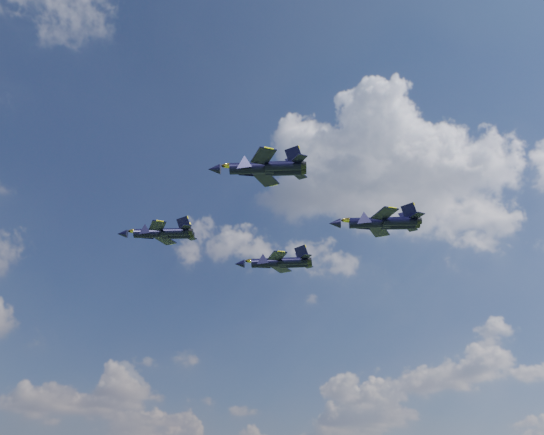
{
  "coord_description": "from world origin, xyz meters",
  "views": [
    {
      "loc": [
        -60.1,
        -71.7,
        19.52
      ],
      "look_at": [
        0.91,
        4.22,
        63.82
      ],
      "focal_mm": 40.0,
      "sensor_mm": 36.0,
      "label": 1
    }
  ],
  "objects": [
    {
      "name": "jet_right",
      "position": [
        11.62,
        19.44,
        62.2
      ],
      "size": [
        14.6,
        14.61,
        3.97
      ],
      "rotation": [
        0.0,
        0.0,
        0.78
      ],
      "color": "black"
    },
    {
      "name": "jet_left",
      "position": [
        -12.86,
        -7.22,
        64.05
      ],
      "size": [
        14.2,
        13.27,
        3.74
      ],
      "rotation": [
        0.0,
        0.0,
        0.84
      ],
      "color": "black"
    },
    {
      "name": "jet_lead",
      "position": [
        -14.68,
        20.22,
        62.0
      ],
      "size": [
        13.25,
        12.33,
        3.49
      ],
      "rotation": [
        0.0,
        0.0,
        0.85
      ],
      "color": "black"
    },
    {
      "name": "jet_slot",
      "position": [
        12.36,
        -7.56,
        61.97
      ],
      "size": [
        15.09,
        13.96,
        3.96
      ],
      "rotation": [
        0.0,
        0.0,
        0.85
      ],
      "color": "black"
    }
  ]
}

